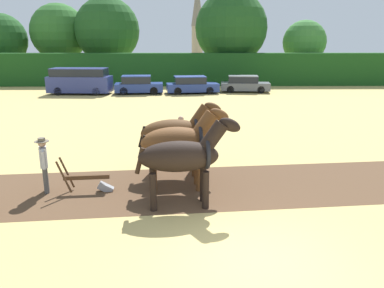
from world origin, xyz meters
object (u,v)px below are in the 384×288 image
(farmer_at_plow, at_px, (44,161))
(tree_center_right, at_px, (304,42))
(tree_center, at_px, (231,28))
(draft_horse_trail_left, at_px, (177,133))
(church_spire, at_px, (197,20))
(parked_van, at_px, (80,81))
(tree_far_left, at_px, (1,40))
(draft_horse_lead_right, at_px, (179,143))
(parked_car_center, at_px, (245,84))
(parked_car_center_left, at_px, (192,85))
(farmer_beside_team, at_px, (181,134))
(tree_center_left, at_px, (107,30))
(parked_car_left, at_px, (138,85))
(draft_horse_lead_left, at_px, (183,156))
(tree_left, at_px, (59,32))
(plow, at_px, (91,181))

(farmer_at_plow, bearing_deg, tree_center_right, 41.42)
(tree_center, bearing_deg, draft_horse_trail_left, -99.93)
(church_spire, distance_m, parked_van, 48.89)
(tree_far_left, bearing_deg, church_spire, 57.91)
(draft_horse_lead_right, xyz_separation_m, parked_car_center, (5.31, 21.97, -0.74))
(farmer_at_plow, xyz_separation_m, parked_car_center_left, (4.61, 21.47, -0.25))
(draft_horse_lead_right, relative_size, parked_car_center, 0.63)
(draft_horse_lead_right, xyz_separation_m, parked_van, (-8.58, 20.94, -0.32))
(draft_horse_trail_left, xyz_separation_m, farmer_beside_team, (0.12, 1.81, -0.48))
(tree_far_left, bearing_deg, tree_center_right, -2.06)
(tree_center_right, xyz_separation_m, parked_van, (-21.60, -9.96, -3.08))
(tree_center_left, distance_m, parked_van, 12.13)
(church_spire, xyz_separation_m, parked_car_left, (-6.39, -46.92, -7.61))
(draft_horse_lead_left, height_order, parked_van, draft_horse_lead_left)
(parked_van, distance_m, parked_car_center_left, 9.31)
(tree_left, bearing_deg, draft_horse_lead_left, -67.85)
(tree_center_left, height_order, parked_van, tree_center_left)
(draft_horse_lead_right, bearing_deg, parked_van, 107.11)
(tree_center, height_order, plow, tree_center)
(tree_center_right, bearing_deg, tree_center, -178.75)
(draft_horse_lead_left, relative_size, draft_horse_lead_right, 1.03)
(tree_center_left, distance_m, draft_horse_trail_left, 32.35)
(tree_center, height_order, parked_van, tree_center)
(tree_center_left, relative_size, tree_center_right, 1.38)
(draft_horse_lead_left, distance_m, parked_car_center, 23.80)
(farmer_at_plow, bearing_deg, parked_van, 82.40)
(tree_center_right, relative_size, church_spire, 0.41)
(tree_far_left, height_order, parked_car_center_left, tree_far_left)
(tree_center, bearing_deg, parked_car_center, -88.27)
(parked_car_left, height_order, parked_car_center, parked_car_left)
(draft_horse_trail_left, xyz_separation_m, plow, (-2.48, -1.48, -1.08))
(tree_center_right, relative_size, parked_car_center_left, 1.44)
(farmer_at_plow, bearing_deg, draft_horse_trail_left, 1.30)
(tree_center_left, xyz_separation_m, plow, (5.74, -32.51, -5.10))
(tree_center, bearing_deg, plow, -103.86)
(draft_horse_lead_right, height_order, farmer_at_plow, draft_horse_lead_right)
(plow, distance_m, parked_car_center_left, 21.73)
(draft_horse_lead_left, relative_size, parked_car_left, 0.69)
(church_spire, relative_size, parked_car_center, 3.69)
(parked_van, distance_m, parked_car_left, 4.83)
(tree_far_left, distance_m, draft_horse_trail_left, 36.76)
(tree_far_left, bearing_deg, tree_center_left, 0.93)
(parked_car_left, bearing_deg, tree_center_right, 25.77)
(farmer_beside_team, xyz_separation_m, parked_van, (-8.59, 17.88, 0.17))
(plow, height_order, farmer_at_plow, farmer_at_plow)
(tree_center_left, bearing_deg, farmer_beside_team, -74.07)
(tree_far_left, xyz_separation_m, tree_center, (24.94, -1.36, 1.16))
(tree_center_right, bearing_deg, tree_far_left, 177.94)
(draft_horse_lead_left, bearing_deg, tree_far_left, 115.81)
(tree_left, distance_m, tree_center, 19.09)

